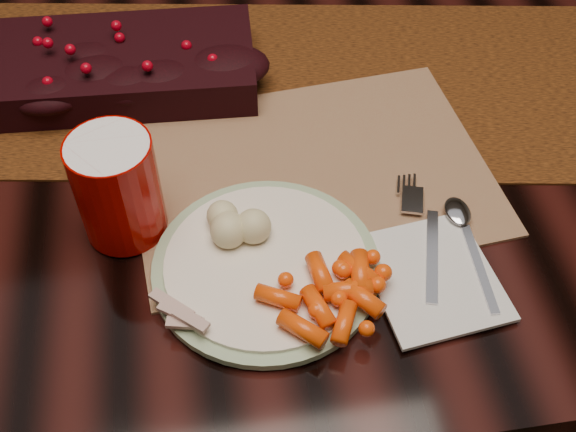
{
  "coord_description": "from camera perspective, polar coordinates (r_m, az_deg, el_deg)",
  "views": [
    {
      "loc": [
        -0.07,
        -0.74,
        1.37
      ],
      "look_at": [
        0.0,
        -0.26,
        0.8
      ],
      "focal_mm": 45.0,
      "sensor_mm": 36.0,
      "label": 1
    }
  ],
  "objects": [
    {
      "name": "spoon",
      "position": [
        0.8,
        14.35,
        -2.59
      ],
      "size": [
        0.04,
        0.15,
        0.0
      ],
      "primitive_type": null,
      "rotation": [
        0.0,
        0.0,
        -0.05
      ],
      "color": "silver",
      "rests_on": "napkin"
    },
    {
      "name": "fork",
      "position": [
        0.79,
        10.93,
        -1.92
      ],
      "size": [
        0.07,
        0.16,
        0.0
      ],
      "primitive_type": null,
      "rotation": [
        0.0,
        0.0,
        -0.29
      ],
      "color": "#BBBBC6",
      "rests_on": "napkin"
    },
    {
      "name": "table_runner",
      "position": [
        0.98,
        0.41,
        10.45
      ],
      "size": [
        1.82,
        0.65,
        0.0
      ],
      "primitive_type": "cube",
      "rotation": [
        0.0,
        0.0,
        -0.16
      ],
      "color": "black",
      "rests_on": "dining_table"
    },
    {
      "name": "turkey_shreds",
      "position": [
        0.72,
        -8.24,
        -7.35
      ],
      "size": [
        0.07,
        0.06,
        0.01
      ],
      "primitive_type": null,
      "rotation": [
        0.0,
        0.0,
        -0.07
      ],
      "color": "tan",
      "rests_on": "dinner_plate"
    },
    {
      "name": "dinner_plate",
      "position": [
        0.76,
        -1.75,
        -3.9
      ],
      "size": [
        0.31,
        0.31,
        0.01
      ],
      "primitive_type": "cylinder",
      "rotation": [
        0.0,
        0.0,
        0.34
      ],
      "color": "white",
      "rests_on": "placemat_main"
    },
    {
      "name": "napkin",
      "position": [
        0.77,
        11.35,
        -4.75
      ],
      "size": [
        0.14,
        0.16,
        0.01
      ],
      "primitive_type": "cube",
      "rotation": [
        0.0,
        0.0,
        0.13
      ],
      "color": "silver",
      "rests_on": "placemat_main"
    },
    {
      "name": "placemat_main",
      "position": [
        0.86,
        1.76,
        3.45
      ],
      "size": [
        0.44,
        0.34,
        0.0
      ],
      "primitive_type": "cube",
      "rotation": [
        0.0,
        0.0,
        0.09
      ],
      "color": "#89644D",
      "rests_on": "dining_table"
    },
    {
      "name": "centerpiece",
      "position": [
        0.99,
        -12.98,
        11.86
      ],
      "size": [
        0.35,
        0.19,
        0.07
      ],
      "primitive_type": null,
      "rotation": [
        0.0,
        0.0,
        -0.05
      ],
      "color": "black",
      "rests_on": "table_runner"
    },
    {
      "name": "floor",
      "position": [
        1.56,
        -1.52,
        -12.07
      ],
      "size": [
        5.0,
        5.0,
        0.0
      ],
      "primitive_type": "plane",
      "color": "black",
      "rests_on": "ground"
    },
    {
      "name": "dining_table",
      "position": [
        1.24,
        -1.87,
        -3.78
      ],
      "size": [
        1.8,
        1.0,
        0.75
      ],
      "primitive_type": "cube",
      "color": "black",
      "rests_on": "floor"
    },
    {
      "name": "red_cup",
      "position": [
        0.78,
        -13.32,
        2.17
      ],
      "size": [
        0.11,
        0.11,
        0.12
      ],
      "primitive_type": "cylinder",
      "rotation": [
        0.0,
        0.0,
        0.25
      ],
      "color": "#910400",
      "rests_on": "placemat_main"
    },
    {
      "name": "baby_carrots",
      "position": [
        0.71,
        2.54,
        -6.81
      ],
      "size": [
        0.13,
        0.12,
        0.02
      ],
      "primitive_type": null,
      "rotation": [
        0.0,
        0.0,
        0.34
      ],
      "color": "#F74708",
      "rests_on": "dinner_plate"
    },
    {
      "name": "mashed_potatoes",
      "position": [
        0.76,
        -4.1,
        -0.39
      ],
      "size": [
        0.08,
        0.07,
        0.04
      ],
      "primitive_type": null,
      "rotation": [
        0.0,
        0.0,
        -0.1
      ],
      "color": "#E1D485",
      "rests_on": "dinner_plate"
    }
  ]
}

